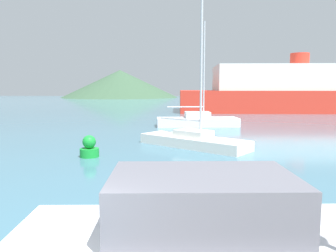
{
  "coord_description": "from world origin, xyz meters",
  "views": [
    {
      "loc": [
        2.12,
        -2.74,
        3.17
      ],
      "look_at": [
        0.85,
        14.0,
        1.2
      ],
      "focal_mm": 35.0,
      "sensor_mm": 36.0,
      "label": 1
    }
  ],
  "objects_px": {
    "buoy_marker": "(89,148)",
    "motorboat_near": "(286,247)",
    "sailboat_inner": "(193,139)",
    "sailboat_middle": "(197,121)",
    "ferry_distant": "(298,91)"
  },
  "relations": [
    {
      "from": "motorboat_near",
      "to": "sailboat_inner",
      "type": "relative_size",
      "value": 0.86
    },
    {
      "from": "sailboat_middle",
      "to": "ferry_distant",
      "type": "height_order",
      "value": "sailboat_middle"
    },
    {
      "from": "motorboat_near",
      "to": "ferry_distant",
      "type": "distance_m",
      "value": 41.78
    },
    {
      "from": "motorboat_near",
      "to": "buoy_marker",
      "type": "xyz_separation_m",
      "value": [
        -6.29,
        9.22,
        -0.13
      ]
    },
    {
      "from": "buoy_marker",
      "to": "motorboat_near",
      "type": "bearing_deg",
      "value": -55.68
    },
    {
      "from": "sailboat_inner",
      "to": "buoy_marker",
      "type": "xyz_separation_m",
      "value": [
        -4.78,
        -2.95,
        -0.01
      ]
    },
    {
      "from": "sailboat_inner",
      "to": "sailboat_middle",
      "type": "xyz_separation_m",
      "value": [
        0.35,
        9.5,
        0.04
      ]
    },
    {
      "from": "sailboat_inner",
      "to": "ferry_distant",
      "type": "distance_m",
      "value": 31.07
    },
    {
      "from": "sailboat_inner",
      "to": "ferry_distant",
      "type": "height_order",
      "value": "sailboat_inner"
    },
    {
      "from": "sailboat_inner",
      "to": "ferry_distant",
      "type": "xyz_separation_m",
      "value": [
        13.98,
        27.65,
        2.25
      ]
    },
    {
      "from": "sailboat_inner",
      "to": "buoy_marker",
      "type": "distance_m",
      "value": 5.61
    },
    {
      "from": "sailboat_middle",
      "to": "buoy_marker",
      "type": "height_order",
      "value": "sailboat_middle"
    },
    {
      "from": "motorboat_near",
      "to": "sailboat_inner",
      "type": "bearing_deg",
      "value": 91.99
    },
    {
      "from": "sailboat_inner",
      "to": "motorboat_near",
      "type": "bearing_deg",
      "value": -46.79
    },
    {
      "from": "sailboat_middle",
      "to": "sailboat_inner",
      "type": "bearing_deg",
      "value": -99.94
    }
  ]
}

